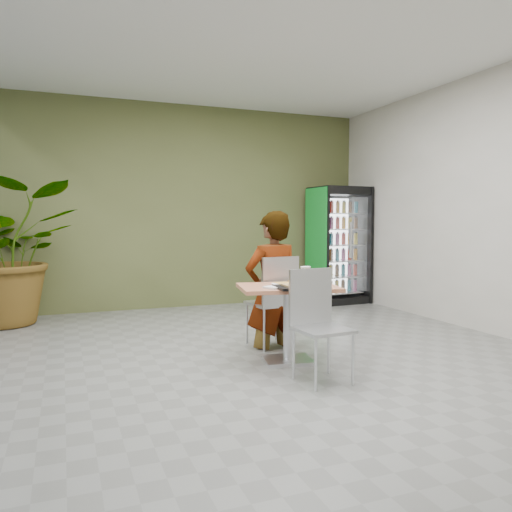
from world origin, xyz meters
The scene contains 12 objects.
ground centered at (0.00, 0.00, 0.00)m, with size 7.00×7.00×0.00m, color slate.
room_envelope centered at (0.00, 0.00, 1.60)m, with size 6.00×7.00×3.20m, color silver, non-canonical shape.
dining_table centered at (0.19, 0.02, 0.53)m, with size 1.03×0.81×0.75m.
chair_far centered at (0.30, 0.56, 0.58)m, with size 0.50×0.50×1.00m.
chair_near centered at (0.21, -0.54, 0.56)m, with size 0.45×0.46×0.96m.
seated_woman centered at (0.28, 0.61, 0.59)m, with size 0.66×0.42×1.78m, color black.
pizza_plate centered at (0.19, 0.10, 0.77)m, with size 0.35×0.31×0.03m.
soda_cup centered at (0.40, 0.06, 0.83)m, with size 0.10×0.10×0.18m.
napkin_stack centered at (-0.01, -0.12, 0.76)m, with size 0.15×0.15×0.02m, color white.
cafeteria_tray centered at (0.20, -0.20, 0.76)m, with size 0.43×0.31×0.02m, color black.
beverage_fridge centered at (2.51, 2.99, 0.97)m, with size 0.92×0.73×1.94m.
potted_plant centered at (-2.50, 3.00, 0.95)m, with size 1.72×1.48×1.91m, color #245A27.
Camera 1 is at (-1.82, -4.31, 1.37)m, focal length 35.00 mm.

